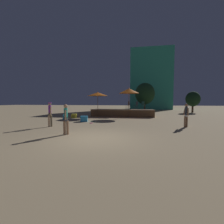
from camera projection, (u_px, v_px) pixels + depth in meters
The scene contains 17 objects.
ground_plane at pixel (95, 138), 7.11m from camera, with size 120.00×120.00×0.00m, color tan.
wooden_deck at pixel (123, 113), 17.90m from camera, with size 7.23×2.37×0.87m.
patio_umbrella_0 at pixel (98, 94), 16.96m from camera, with size 2.31×2.31×2.87m.
patio_umbrella_1 at pixel (129, 91), 16.33m from camera, with size 2.20×2.20×3.26m.
cube_seat_0 at pixel (66, 117), 14.38m from camera, with size 0.55×0.55×0.50m.
cube_seat_1 at pixel (84, 119), 13.15m from camera, with size 0.72×0.72×0.48m.
cube_seat_2 at pixel (74, 116), 16.17m from camera, with size 0.62×0.62×0.42m.
person_0 at pixel (66, 118), 7.94m from camera, with size 0.28×0.45×1.62m.
person_1 at pixel (186, 115), 10.24m from camera, with size 0.29×0.43×1.62m.
person_2 at pixel (50, 113), 10.39m from camera, with size 0.41×0.36×1.70m.
bistro_chair_0 at pixel (136, 104), 17.58m from camera, with size 0.47×0.47×0.90m.
bistro_chair_1 at pixel (128, 104), 17.98m from camera, with size 0.47×0.47×0.90m.
bistro_chair_2 at pixel (143, 104), 17.91m from camera, with size 0.45×0.45×0.90m.
frisbee_disc at pixel (91, 123), 12.04m from camera, with size 0.25×0.25×0.03m.
background_tree_0 at pixel (193, 99), 23.46m from camera, with size 2.14×2.14×3.33m.
background_tree_1 at pixel (145, 94), 26.08m from camera, with size 3.36×3.36×4.96m.
distant_building at pixel (151, 80), 34.02m from camera, with size 8.99×4.71×13.32m.
Camera 1 is at (2.02, -6.76, 1.76)m, focal length 24.00 mm.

